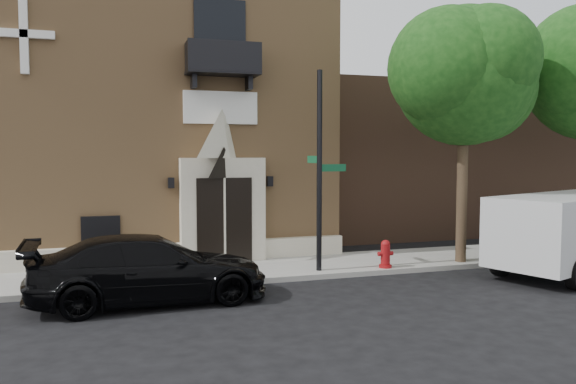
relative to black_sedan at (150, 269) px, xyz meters
name	(u,v)px	position (x,y,z in m)	size (l,w,h in m)	color
ground	(279,283)	(3.45, 1.02, -0.80)	(120.00, 120.00, 0.00)	black
sidewalk	(297,267)	(4.45, 2.52, -0.72)	(42.00, 3.00, 0.15)	gray
church	(145,123)	(0.46, 8.97, 3.84)	(12.20, 11.01, 9.30)	#AE8152
neighbour_building	(464,159)	(15.45, 10.02, 2.40)	(18.00, 8.00, 6.40)	brown
street_tree_left	(467,74)	(9.48, 1.37, 5.07)	(4.97, 4.38, 7.77)	#38281C
black_sedan	(150,269)	(0.00, 0.00, 0.00)	(2.23, 5.49, 1.59)	black
cargo_van	(574,229)	(12.00, -0.35, 0.49)	(6.03, 4.04, 2.30)	silver
street_sign	(320,171)	(4.82, 1.56, 2.21)	(0.90, 0.90, 5.67)	black
fire_hydrant	(385,254)	(6.79, 1.32, -0.24)	(0.47, 0.37, 0.82)	maroon
dumpster	(536,237)	(12.59, 1.82, -0.06)	(1.94, 1.38, 1.15)	#0F3716
planter	(234,248)	(2.80, 3.73, -0.26)	(0.69, 0.60, 0.76)	#425B26
pedestrian_near	(508,224)	(12.00, 2.50, 0.31)	(0.70, 0.46, 1.91)	black
pedestrian_far	(529,222)	(12.99, 2.66, 0.30)	(0.92, 0.72, 1.90)	#2F1F1D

